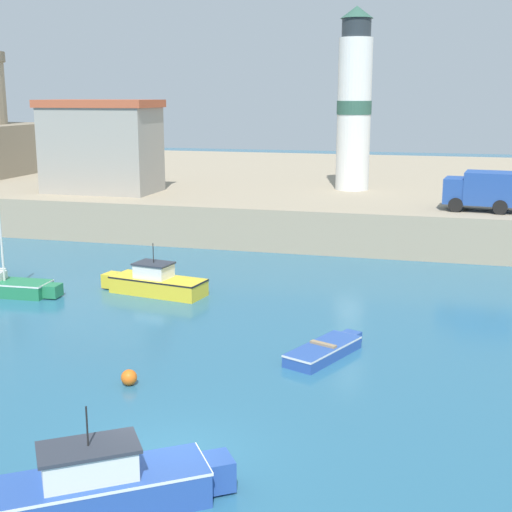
% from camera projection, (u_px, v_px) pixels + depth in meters
% --- Properties ---
extents(ground_plane, '(200.00, 200.00, 0.00)m').
position_uv_depth(ground_plane, '(170.00, 458.00, 17.76)').
color(ground_plane, '#28607F').
extents(quay_seawall, '(120.00, 40.00, 2.47)m').
position_uv_depth(quay_seawall, '(367.00, 190.00, 58.59)').
color(quay_seawall, gray).
rests_on(quay_seawall, ground).
extents(dinghy_blue_2, '(2.35, 3.84, 0.52)m').
position_uv_depth(dinghy_blue_2, '(325.00, 350.00, 24.61)').
color(dinghy_blue_2, '#284C9E').
rests_on(dinghy_blue_2, ground).
extents(motorboat_yellow_3, '(5.20, 2.27, 2.34)m').
position_uv_depth(motorboat_yellow_3, '(155.00, 282.00, 32.34)').
color(motorboat_yellow_3, yellow).
rests_on(motorboat_yellow_3, ground).
extents(motorboat_blue_4, '(5.82, 4.51, 2.48)m').
position_uv_depth(motorboat_blue_4, '(86.00, 489.00, 15.28)').
color(motorboat_blue_4, '#284C9E').
rests_on(motorboat_blue_4, ground).
extents(mooring_buoy, '(0.50, 0.50, 0.50)m').
position_uv_depth(mooring_buoy, '(129.00, 377.00, 22.17)').
color(mooring_buoy, orange).
rests_on(mooring_buoy, ground).
extents(lighthouse, '(2.33, 2.33, 12.06)m').
position_uv_depth(lighthouse, '(354.00, 103.00, 47.82)').
color(lighthouse, silver).
rests_on(lighthouse, quay_seawall).
extents(harbor_shed_mid_row, '(7.58, 4.41, 6.06)m').
position_uv_depth(harbor_shed_mid_row, '(102.00, 146.00, 47.28)').
color(harbor_shed_mid_row, gray).
rests_on(harbor_shed_mid_row, quay_seawall).
extents(truck_on_quay, '(4.50, 2.56, 2.20)m').
position_uv_depth(truck_on_quay, '(485.00, 189.00, 39.74)').
color(truck_on_quay, '#234793').
rests_on(truck_on_quay, quay_seawall).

